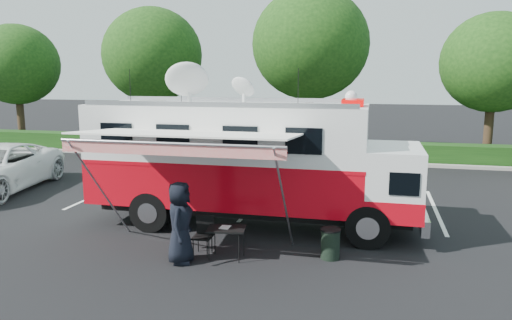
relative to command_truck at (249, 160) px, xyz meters
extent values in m
plane|color=black|center=(0.08, 0.00, -1.97)|extent=(120.00, 120.00, 0.00)
cube|color=#9E998E|center=(4.08, 11.00, -1.89)|extent=(60.00, 0.35, 0.15)
cube|color=black|center=(4.08, 11.90, -1.47)|extent=(60.00, 1.20, 1.00)
cylinder|color=black|center=(-17.92, 13.00, 0.03)|extent=(0.44, 0.44, 4.00)
ellipsoid|color=#14380F|center=(-17.92, 13.00, 2.99)|extent=(5.12, 5.12, 4.86)
cylinder|color=black|center=(-8.92, 13.00, 0.23)|extent=(0.44, 0.44, 4.40)
ellipsoid|color=#14380F|center=(-8.92, 13.00, 3.49)|extent=(5.63, 5.63, 5.35)
cylinder|color=black|center=(0.08, 13.00, 0.43)|extent=(0.44, 0.44, 4.80)
ellipsoid|color=#14380F|center=(0.08, 13.00, 3.98)|extent=(6.14, 6.14, 5.84)
cylinder|color=black|center=(9.08, 13.00, 0.03)|extent=(0.44, 0.44, 4.00)
ellipsoid|color=#14380F|center=(9.08, 13.00, 2.99)|extent=(5.12, 5.12, 4.86)
cube|color=silver|center=(-6.42, 3.00, -1.97)|extent=(0.12, 5.50, 0.01)
cube|color=silver|center=(-0.42, 3.00, -1.97)|extent=(0.12, 5.50, 0.01)
cube|color=silver|center=(5.58, 3.00, -1.97)|extent=(0.12, 5.50, 0.01)
cube|color=black|center=(0.08, 0.00, -1.39)|extent=(8.99, 1.46, 0.31)
cylinder|color=black|center=(3.43, -1.15, -1.39)|extent=(1.15, 0.33, 1.15)
cylinder|color=black|center=(3.43, 1.15, -1.39)|extent=(1.15, 0.33, 1.15)
cylinder|color=black|center=(-2.64, -1.15, -1.39)|extent=(1.15, 0.33, 1.15)
cylinder|color=black|center=(-2.64, 1.15, -1.39)|extent=(1.15, 0.33, 1.15)
cube|color=silver|center=(4.84, 0.00, -1.34)|extent=(0.21, 2.61, 0.42)
cube|color=silver|center=(4.06, 0.00, -0.35)|extent=(1.46, 2.61, 1.78)
cube|color=red|center=(4.06, 0.00, -0.98)|extent=(1.48, 2.63, 0.58)
cube|color=black|center=(4.74, 0.00, -0.03)|extent=(0.13, 2.31, 0.73)
cube|color=red|center=(-0.65, 0.00, -0.61)|extent=(7.95, 2.61, 1.25)
cube|color=red|center=(-0.65, 0.00, 0.02)|extent=(7.97, 2.63, 0.10)
cube|color=silver|center=(-0.65, 0.00, 0.80)|extent=(7.95, 2.61, 1.46)
cube|color=silver|center=(-0.65, 0.00, 1.58)|extent=(7.95, 2.61, 0.08)
cube|color=#CC0505|center=(2.91, 0.00, 1.72)|extent=(0.58, 0.99, 0.17)
sphere|color=silver|center=(2.80, 1.05, 1.83)|extent=(0.36, 0.36, 0.36)
ellipsoid|color=silver|center=(-1.80, -0.16, 2.32)|extent=(1.25, 1.25, 0.38)
ellipsoid|color=silver|center=(-0.23, 0.21, 2.11)|extent=(0.73, 0.73, 0.21)
cylinder|color=black|center=(-3.89, 0.42, 2.11)|extent=(0.02, 0.02, 1.05)
cylinder|color=black|center=(-2.22, 0.42, 2.11)|extent=(0.02, 0.02, 1.05)
cylinder|color=black|center=(1.34, 0.42, 2.11)|extent=(0.02, 0.02, 1.05)
cube|color=white|center=(-0.86, -2.56, 1.06)|extent=(5.23, 2.51, 0.21)
cube|color=red|center=(-0.86, -3.80, 0.87)|extent=(5.23, 0.04, 0.29)
cylinder|color=#B2B2B7|center=(-0.86, -3.82, 1.00)|extent=(5.23, 0.07, 0.07)
cylinder|color=#B2B2B7|center=(-3.22, -2.64, -0.48)|extent=(0.05, 2.70, 3.02)
cylinder|color=#B2B2B7|center=(1.51, -2.64, -0.48)|extent=(0.05, 2.70, 3.02)
imported|color=black|center=(-0.90, -3.17, -1.97)|extent=(0.76, 1.05, 1.98)
cube|color=black|center=(0.09, -2.68, -1.22)|extent=(0.99, 0.77, 0.04)
cylinder|color=black|center=(-0.28, -2.91, -1.59)|extent=(0.02, 0.02, 0.75)
cylinder|color=black|center=(-0.28, -2.44, -1.59)|extent=(0.02, 0.02, 0.75)
cylinder|color=black|center=(0.47, -2.91, -1.59)|extent=(0.02, 0.02, 0.75)
cylinder|color=black|center=(0.47, -2.44, -1.59)|extent=(0.02, 0.02, 0.75)
cube|color=silver|center=(0.04, -2.63, -1.20)|extent=(0.24, 0.32, 0.01)
cube|color=black|center=(-0.56, -2.57, -1.51)|extent=(0.46, 0.46, 0.04)
cube|color=black|center=(-0.56, -2.34, -1.26)|extent=(0.45, 0.05, 0.50)
cylinder|color=black|center=(-0.74, -2.75, -1.74)|extent=(0.02, 0.02, 0.45)
cylinder|color=black|center=(-0.74, -2.39, -1.74)|extent=(0.02, 0.02, 0.45)
cylinder|color=black|center=(-0.38, -2.75, -1.74)|extent=(0.02, 0.02, 0.45)
cylinder|color=black|center=(-0.38, -2.39, -1.74)|extent=(0.02, 0.02, 0.45)
cylinder|color=black|center=(2.56, -2.10, -1.61)|extent=(0.46, 0.46, 0.71)
cylinder|color=black|center=(2.56, -2.10, -1.24)|extent=(0.50, 0.50, 0.04)
camera|label=1|loc=(3.46, -13.81, 2.53)|focal=35.00mm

